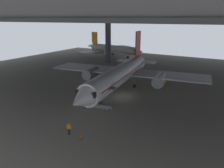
% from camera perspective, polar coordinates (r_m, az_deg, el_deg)
% --- Properties ---
extents(ground_plane, '(110.00, 110.00, 0.00)m').
position_cam_1_polar(ground_plane, '(43.68, 1.67, -3.16)').
color(ground_plane, gray).
extents(hangar_structure, '(121.00, 99.00, 16.31)m').
position_cam_1_polar(hangar_structure, '(53.55, 9.25, 17.44)').
color(hangar_structure, '#4C4F54').
rests_on(hangar_structure, ground_plane).
extents(airplane_main, '(36.84, 37.84, 11.79)m').
position_cam_1_polar(airplane_main, '(46.67, 2.26, 2.67)').
color(airplane_main, white).
rests_on(airplane_main, ground_plane).
extents(boarding_stairs, '(4.42, 2.04, 4.73)m').
position_cam_1_polar(boarding_stairs, '(38.07, -2.35, -5.09)').
color(boarding_stairs, slate).
rests_on(boarding_stairs, ground_plane).
extents(crew_worker_near_nose, '(0.42, 0.41, 1.73)m').
position_cam_1_polar(crew_worker_near_nose, '(29.96, -11.22, -11.29)').
color(crew_worker_near_nose, '#232838').
rests_on(crew_worker_near_nose, ground_plane).
extents(crew_worker_by_stairs, '(0.32, 0.53, 1.67)m').
position_cam_1_polar(crew_worker_by_stairs, '(37.65, -7.13, -5.11)').
color(crew_worker_by_stairs, '#232838').
rests_on(crew_worker_by_stairs, ground_plane).
extents(airplane_distant, '(28.61, 27.88, 9.31)m').
position_cam_1_polar(airplane_distant, '(89.45, 0.04, 9.26)').
color(airplane_distant, white).
rests_on(airplane_distant, ground_plane).
extents(traffic_cone_orange, '(0.36, 0.36, 0.60)m').
position_cam_1_polar(traffic_cone_orange, '(29.11, -8.18, -13.61)').
color(traffic_cone_orange, black).
rests_on(traffic_cone_orange, ground_plane).
extents(baggage_tug, '(2.00, 2.50, 0.90)m').
position_cam_1_polar(baggage_tug, '(53.93, 13.29, 0.90)').
color(baggage_tug, yellow).
rests_on(baggage_tug, ground_plane).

